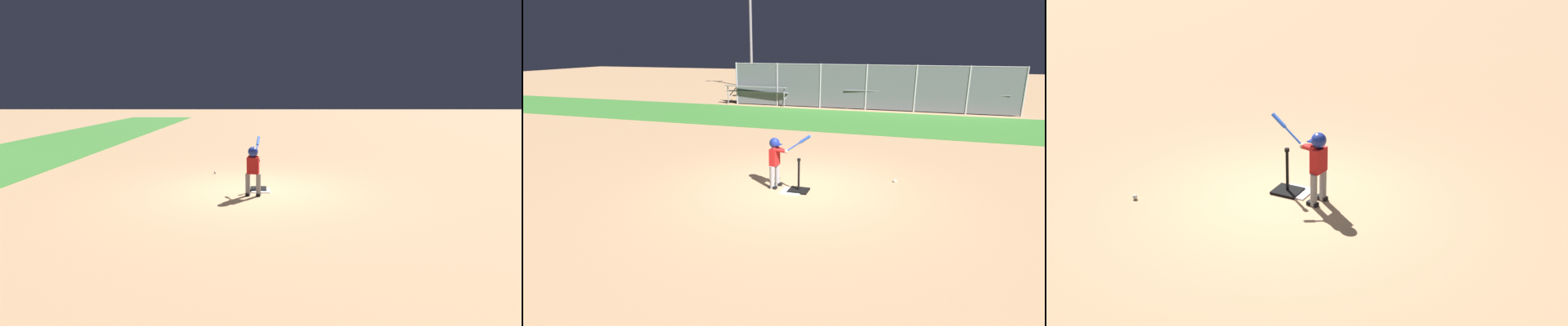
{
  "view_description": "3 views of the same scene",
  "coord_description": "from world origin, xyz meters",
  "views": [
    {
      "loc": [
        -9.59,
        -0.25,
        2.37
      ],
      "look_at": [
        -0.49,
        -0.22,
        0.76
      ],
      "focal_mm": 28.0,
      "sensor_mm": 36.0,
      "label": 1
    },
    {
      "loc": [
        2.37,
        -8.31,
        3.09
      ],
      "look_at": [
        -0.2,
        -0.33,
        0.67
      ],
      "focal_mm": 28.0,
      "sensor_mm": 36.0,
      "label": 2
    },
    {
      "loc": [
        -4.12,
        7.48,
        4.23
      ],
      "look_at": [
        -0.32,
        -0.05,
        0.62
      ],
      "focal_mm": 42.0,
      "sensor_mm": 36.0,
      "label": 3
    }
  ],
  "objects": [
    {
      "name": "home_plate",
      "position": [
        -0.05,
        -0.22,
        0.01
      ],
      "size": [
        0.45,
        0.45,
        0.02
      ],
      "primitive_type": "cube",
      "rotation": [
        0.0,
        0.0,
        -0.01
      ],
      "color": "white",
      "rests_on": "ground_plane"
    },
    {
      "name": "batting_tee",
      "position": [
        0.09,
        -0.16,
        0.11
      ],
      "size": [
        0.43,
        0.39,
        0.75
      ],
      "color": "black",
      "rests_on": "ground_plane"
    },
    {
      "name": "baseball",
      "position": [
        2.08,
        1.12,
        0.04
      ],
      "size": [
        0.07,
        0.07,
        0.07
      ],
      "primitive_type": "sphere",
      "color": "white",
      "rests_on": "ground_plane"
    },
    {
      "name": "batter_child",
      "position": [
        -0.47,
        -0.05,
        0.73
      ],
      "size": [
        0.98,
        0.37,
        1.29
      ],
      "color": "gray",
      "rests_on": "ground_plane"
    },
    {
      "name": "ground_plane",
      "position": [
        0.0,
        0.0,
        0.0
      ],
      "size": [
        90.0,
        90.0,
        0.0
      ],
      "primitive_type": "plane",
      "color": "tan"
    }
  ]
}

